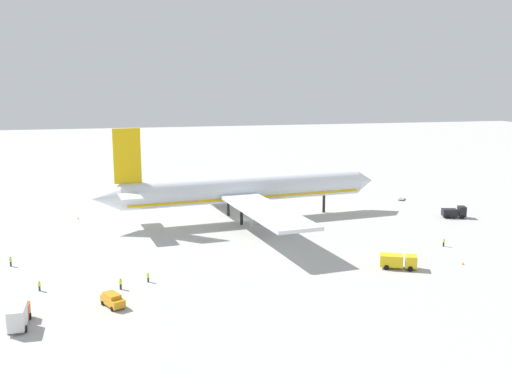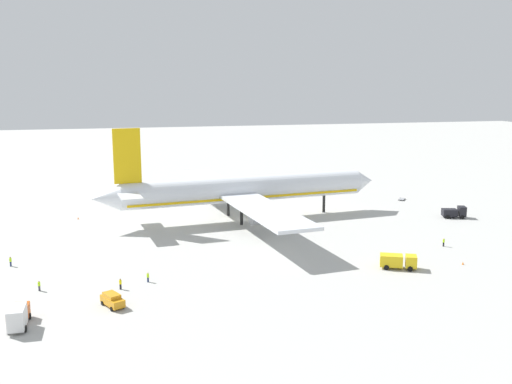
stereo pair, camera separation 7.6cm
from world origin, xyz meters
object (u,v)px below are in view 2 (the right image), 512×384
object	(u,v)px
service_van	(112,300)
ground_worker_0	(11,261)
ground_worker_4	(444,242)
traffic_cone_1	(216,186)
traffic_cone_2	(463,263)
traffic_cone_3	(78,218)
service_truck_3	(454,212)
baggage_cart_0	(402,199)
airliner	(241,190)
traffic_cone_0	(233,188)
ground_worker_1	(148,277)
service_truck_1	(398,261)
ground_worker_3	(39,286)
ground_worker_2	(120,284)
service_truck_2	(18,316)
baggage_cart_1	(290,188)

from	to	relation	value
service_van	ground_worker_0	bearing A→B (deg)	126.19
ground_worker_4	traffic_cone_1	distance (m)	83.50
ground_worker_0	traffic_cone_2	bearing A→B (deg)	-13.74
traffic_cone_3	service_truck_3	bearing A→B (deg)	-13.43
baggage_cart_0	airliner	bearing A→B (deg)	-166.92
ground_worker_4	traffic_cone_0	distance (m)	78.64
service_truck_3	ground_worker_1	bearing A→B (deg)	-159.63
airliner	traffic_cone_1	size ratio (longest dim) A/B	138.09
service_truck_1	ground_worker_3	bearing A→B (deg)	176.19
airliner	ground_worker_0	distance (m)	54.48
traffic_cone_0	traffic_cone_1	bearing A→B (deg)	145.48
traffic_cone_1	ground_worker_0	bearing A→B (deg)	-125.98
ground_worker_3	traffic_cone_3	distance (m)	49.27
service_truck_3	traffic_cone_3	distance (m)	91.37
ground_worker_2	ground_worker_4	xyz separation A→B (m)	(63.49, 8.83, -0.03)
traffic_cone_1	ground_worker_3	bearing A→B (deg)	-117.67
service_truck_2	service_truck_1	bearing A→B (deg)	9.17
ground_worker_4	traffic_cone_3	distance (m)	84.00
service_truck_3	ground_worker_1	xyz separation A→B (m)	(-75.59, -28.06, -0.55)
airliner	service_truck_1	size ratio (longest dim) A/B	11.22
service_van	ground_worker_2	xyz separation A→B (m)	(1.31, 7.03, -0.12)
ground_worker_4	ground_worker_1	bearing A→B (deg)	-173.73
baggage_cart_0	ground_worker_4	xyz separation A→B (m)	(-14.78, -44.26, 0.62)
baggage_cart_0	ground_worker_0	size ratio (longest dim) A/B	1.87
ground_worker_1	traffic_cone_3	bearing A→B (deg)	105.07
airliner	ground_worker_2	xyz separation A→B (m)	(-29.28, -41.71, -6.26)
service_van	traffic_cone_0	world-z (taller)	service_van
ground_worker_4	airliner	bearing A→B (deg)	136.13
ground_worker_2	traffic_cone_1	world-z (taller)	ground_worker_2
baggage_cart_1	traffic_cone_2	world-z (taller)	traffic_cone_2
service_truck_3	ground_worker_1	distance (m)	80.64
baggage_cart_0	baggage_cart_1	world-z (taller)	same
service_truck_3	service_truck_2	bearing A→B (deg)	-155.92
service_truck_3	ground_worker_3	distance (m)	96.64
baggage_cart_0	ground_worker_3	distance (m)	103.88
traffic_cone_0	ground_worker_3	bearing A→B (deg)	-121.23
service_truck_1	ground_worker_2	bearing A→B (deg)	178.17
service_truck_2	traffic_cone_3	bearing A→B (deg)	85.66
service_truck_1	baggage_cart_1	distance (m)	79.78
baggage_cart_0	baggage_cart_1	size ratio (longest dim) A/B	1.12
traffic_cone_0	traffic_cone_3	size ratio (longest dim) A/B	1.00
service_truck_1	ground_worker_4	size ratio (longest dim) A/B	3.90
baggage_cart_1	ground_worker_0	size ratio (longest dim) A/B	1.68
ground_worker_0	traffic_cone_1	size ratio (longest dim) A/B	3.20
traffic_cone_0	traffic_cone_3	world-z (taller)	same
service_truck_2	traffic_cone_2	world-z (taller)	service_truck_2
ground_worker_1	ground_worker_4	xyz separation A→B (m)	(59.02, 6.48, 0.03)
baggage_cart_1	ground_worker_4	size ratio (longest dim) A/B	1.70
service_truck_1	ground_worker_3	distance (m)	60.38
airliner	traffic_cone_3	world-z (taller)	airliner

